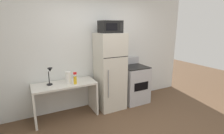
{
  "coord_description": "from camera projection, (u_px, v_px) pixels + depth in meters",
  "views": [
    {
      "loc": [
        -1.56,
        -2.04,
        1.92
      ],
      "look_at": [
        0.07,
        1.1,
        1.04
      ],
      "focal_mm": 27.34,
      "sensor_mm": 36.0,
      "label": 1
    }
  ],
  "objects": [
    {
      "name": "refrigerator",
      "position": [
        110.0,
        72.0,
        3.92
      ],
      "size": [
        0.6,
        0.62,
        1.75
      ],
      "color": "beige",
      "rests_on": "ground"
    },
    {
      "name": "microwave",
      "position": [
        110.0,
        27.0,
        3.66
      ],
      "size": [
        0.46,
        0.35,
        0.26
      ],
      "color": "black",
      "rests_on": "refrigerator"
    },
    {
      "name": "paper_towel_roll",
      "position": [
        68.0,
        77.0,
        3.49
      ],
      "size": [
        0.11,
        0.11,
        0.24
      ],
      "primitive_type": "cylinder",
      "color": "white",
      "rests_on": "desk"
    },
    {
      "name": "wall_back_white",
      "position": [
        98.0,
        51.0,
        4.07
      ],
      "size": [
        5.0,
        0.1,
        2.6
      ],
      "primitive_type": "cube",
      "color": "silver",
      "rests_on": "ground"
    },
    {
      "name": "oven_range",
      "position": [
        134.0,
        84.0,
        4.32
      ],
      "size": [
        0.62,
        0.61,
        1.1
      ],
      "color": "#B7B7BC",
      "rests_on": "ground"
    },
    {
      "name": "desk_lamp",
      "position": [
        50.0,
        73.0,
        3.36
      ],
      "size": [
        0.14,
        0.12,
        0.35
      ],
      "color": "black",
      "rests_on": "desk"
    },
    {
      "name": "desk",
      "position": [
        65.0,
        93.0,
        3.56
      ],
      "size": [
        1.27,
        0.54,
        0.75
      ],
      "color": "silver",
      "rests_on": "ground"
    },
    {
      "name": "spray_bottle",
      "position": [
        75.0,
        79.0,
        3.45
      ],
      "size": [
        0.06,
        0.06,
        0.25
      ],
      "color": "yellow",
      "rests_on": "desk"
    }
  ]
}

